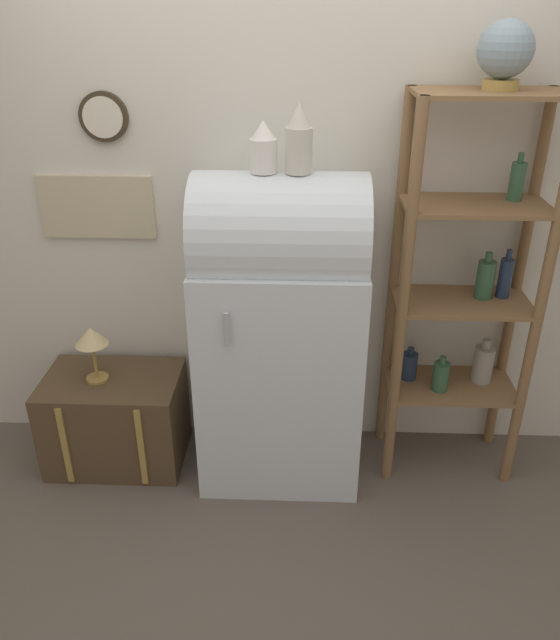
{
  "coord_description": "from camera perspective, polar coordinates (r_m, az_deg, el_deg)",
  "views": [
    {
      "loc": [
        0.1,
        -2.32,
        2.16
      ],
      "look_at": [
        -0.0,
        0.27,
        0.84
      ],
      "focal_mm": 35.0,
      "sensor_mm": 36.0,
      "label": 1
    }
  ],
  "objects": [
    {
      "name": "wall_back",
      "position": [
        3.01,
        0.16,
        11.37
      ],
      "size": [
        7.0,
        0.09,
        2.7
      ],
      "color": "silver",
      "rests_on": "ground_plane"
    },
    {
      "name": "vase_center",
      "position": [
        2.63,
        1.73,
        16.07
      ],
      "size": [
        0.11,
        0.11,
        0.28
      ],
      "color": "beige",
      "rests_on": "refrigerator"
    },
    {
      "name": "suitcase_trunk",
      "position": [
        3.37,
        -14.76,
        -8.7
      ],
      "size": [
        0.68,
        0.47,
        0.49
      ],
      "color": "brown",
      "rests_on": "ground_plane"
    },
    {
      "name": "ground_plane",
      "position": [
        3.17,
        -0.18,
        -15.94
      ],
      "size": [
        12.0,
        12.0,
        0.0
      ],
      "primitive_type": "plane",
      "color": "#60564C"
    },
    {
      "name": "refrigerator",
      "position": [
        2.93,
        0.01,
        -1.02
      ],
      "size": [
        0.76,
        0.6,
        1.53
      ],
      "color": "silver",
      "rests_on": "ground_plane"
    },
    {
      "name": "shelf_unit",
      "position": [
        3.01,
        16.65,
        3.03
      ],
      "size": [
        0.65,
        0.37,
        1.85
      ],
      "color": "olive",
      "rests_on": "ground_plane"
    },
    {
      "name": "desk_lamp",
      "position": [
        3.14,
        -16.85,
        -1.74
      ],
      "size": [
        0.16,
        0.16,
        0.29
      ],
      "color": "#AD8942",
      "rests_on": "suitcase_trunk"
    },
    {
      "name": "vase_left",
      "position": [
        2.64,
        -1.53,
        15.41
      ],
      "size": [
        0.11,
        0.11,
        0.21
      ],
      "color": "white",
      "rests_on": "refrigerator"
    },
    {
      "name": "globe",
      "position": [
        2.79,
        19.91,
        22.07
      ],
      "size": [
        0.22,
        0.22,
        0.26
      ],
      "color": "#AD8942",
      "rests_on": "shelf_unit"
    }
  ]
}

